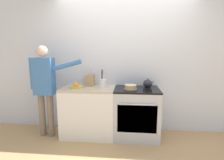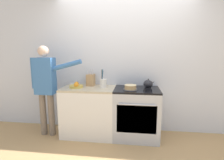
# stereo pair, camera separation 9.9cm
# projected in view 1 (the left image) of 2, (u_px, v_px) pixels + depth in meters

# --- Properties ---
(ground_plane) EXTENTS (16.00, 16.00, 0.00)m
(ground_plane) POSITION_uv_depth(u_px,v_px,m) (122.00, 144.00, 2.90)
(ground_plane) COLOR tan
(wall_back) EXTENTS (8.00, 0.04, 2.60)m
(wall_back) POSITION_uv_depth(u_px,v_px,m) (124.00, 63.00, 3.30)
(wall_back) COLOR silver
(wall_back) RESTS_ON ground_plane
(counter_cabinet) EXTENTS (0.94, 0.61, 0.89)m
(counter_cabinet) POSITION_uv_depth(u_px,v_px,m) (89.00, 111.00, 3.18)
(counter_cabinet) COLOR white
(counter_cabinet) RESTS_ON ground_plane
(stove_range) EXTENTS (0.78, 0.64, 0.89)m
(stove_range) POSITION_uv_depth(u_px,v_px,m) (136.00, 113.00, 3.10)
(stove_range) COLOR #B7BABF
(stove_range) RESTS_ON ground_plane
(layer_cake) EXTENTS (0.25, 0.25, 0.08)m
(layer_cake) POSITION_uv_depth(u_px,v_px,m) (131.00, 87.00, 2.95)
(layer_cake) COLOR #4C4C51
(layer_cake) RESTS_ON stove_range
(tea_kettle) EXTENTS (0.20, 0.16, 0.16)m
(tea_kettle) POSITION_uv_depth(u_px,v_px,m) (148.00, 84.00, 3.11)
(tea_kettle) COLOR #232328
(tea_kettle) RESTS_ON stove_range
(knife_block) EXTENTS (0.14, 0.18, 0.31)m
(knife_block) POSITION_uv_depth(u_px,v_px,m) (90.00, 80.00, 3.26)
(knife_block) COLOR tan
(knife_block) RESTS_ON counter_cabinet
(utensil_crock) EXTENTS (0.12, 0.12, 0.32)m
(utensil_crock) POSITION_uv_depth(u_px,v_px,m) (103.00, 83.00, 3.09)
(utensil_crock) COLOR silver
(utensil_crock) RESTS_ON counter_cabinet
(fruit_bowl) EXTENTS (0.24, 0.24, 0.10)m
(fruit_bowl) POSITION_uv_depth(u_px,v_px,m) (76.00, 86.00, 3.09)
(fruit_bowl) COLOR gold
(fruit_bowl) RESTS_ON counter_cabinet
(person_baker) EXTENTS (0.92, 0.20, 1.62)m
(person_baker) POSITION_uv_depth(u_px,v_px,m) (45.00, 84.00, 3.05)
(person_baker) COLOR #7A6B5B
(person_baker) RESTS_ON ground_plane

